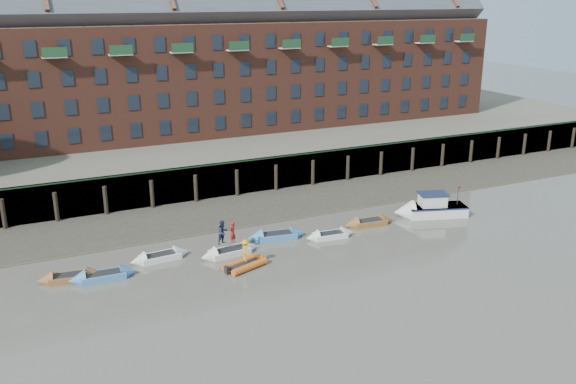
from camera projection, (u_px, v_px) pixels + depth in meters
ground at (331, 300)px, 37.84m from camera, size 220.00×220.00×0.00m
foreshore at (231, 212)px, 53.34m from camera, size 110.00×8.00×0.50m
mud_band at (245, 224)px, 50.41m from camera, size 110.00×1.60×0.10m
river_wall at (214, 181)px, 56.61m from camera, size 110.00×1.23×3.30m
bank_terrace at (175, 149)px, 68.34m from camera, size 110.00×28.00×3.20m
apartment_terrace at (167, 46)px, 65.72m from camera, size 80.60×15.56×20.98m
rowboat_0 at (71, 277)px, 40.45m from camera, size 4.40×1.77×1.24m
rowboat_1 at (103, 276)px, 40.63m from camera, size 4.53×1.49×1.30m
rowboat_2 at (160, 257)px, 43.59m from camera, size 4.44×1.57×1.27m
rowboat_3 at (230, 252)px, 44.41m from camera, size 4.63×1.74×1.31m
rowboat_4 at (277, 236)px, 47.36m from camera, size 4.86×2.04×1.37m
rowboat_5 at (330, 235)px, 47.55m from camera, size 4.14×1.56×1.17m
rowboat_6 at (369, 222)px, 50.16m from camera, size 4.51×1.64×1.28m
rib_tender at (246, 264)px, 42.42m from camera, size 3.31×2.41×0.56m
motor_launch at (425, 209)px, 52.07m from camera, size 6.60×3.83×2.59m
person_rower_a at (232, 232)px, 44.10m from camera, size 0.72×0.68×1.66m
person_rower_b at (223, 232)px, 43.93m from camera, size 1.06×0.95×1.78m
person_rib_crew at (246, 250)px, 42.03m from camera, size 0.74×1.09×1.56m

